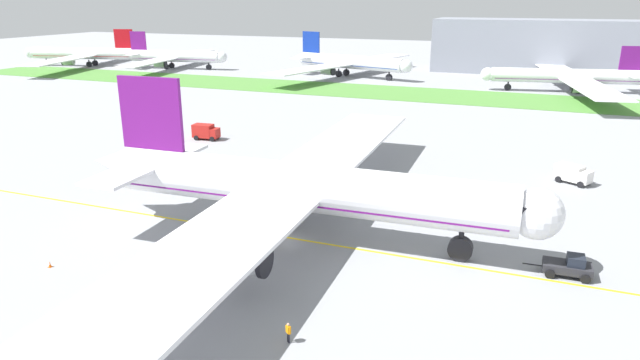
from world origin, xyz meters
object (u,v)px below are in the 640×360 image
Objects in this scene: pushback_tug at (569,266)px; parked_airliner_far_outer at (569,76)px; parked_airliner_far_right at (348,62)px; airliner_foreground at (297,188)px; service_truck_baggage_loader at (573,174)px; traffic_cone_near_nose at (50,264)px; service_truck_fuel_bowser at (206,131)px; ground_crew_wingwalker_port at (288,331)px; parked_airliner_far_left at (85,54)px; parked_airliner_far_centre at (173,56)px.

parked_airliner_far_outer is at bearing 88.80° from pushback_tug.
airliner_foreground is at bearing -73.68° from parked_airliner_far_right.
traffic_cone_near_nose is at bearing -135.69° from service_truck_baggage_loader.
service_truck_fuel_bowser is (-62.21, 3.13, 0.11)m from service_truck_baggage_loader.
airliner_foreground is 25.51m from traffic_cone_near_nose.
pushback_tug is at bearing 44.26° from ground_crew_wingwalker_port.
parked_airliner_far_right is at bearing 97.04° from traffic_cone_near_nose.
pushback_tug reaches higher than traffic_cone_near_nose.
parked_airliner_far_left reaches higher than ground_crew_wingwalker_port.
ground_crew_wingwalker_port is 2.88× the size of traffic_cone_near_nose.
traffic_cone_near_nose is (-19.45, -15.61, -5.37)m from airliner_foreground.
airliner_foreground is 183.22m from parked_airliner_far_left.
parked_airliner_far_outer reaches higher than ground_crew_wingwalker_port.
ground_crew_wingwalker_port is 0.03× the size of parked_airliner_far_centre.
parked_airliner_far_centre is (-132.24, 92.01, 3.08)m from service_truck_baggage_loader.
service_truck_baggage_loader is at bearing 66.93° from ground_crew_wingwalker_port.
traffic_cone_near_nose is 180.16m from parked_airliner_far_left.
parked_airliner_far_outer is at bearing 89.17° from service_truck_baggage_loader.
airliner_foreground reaches higher than ground_crew_wingwalker_port.
parked_airliner_far_centre is at bearing -177.52° from parked_airliner_far_right.
pushback_tug is 1.18× the size of service_truck_baggage_loader.
parked_airliner_far_right is at bearing 4.47° from parked_airliner_far_left.
service_truck_baggage_loader is 1.06× the size of service_truck_fuel_bowser.
airliner_foreground reaches higher than service_truck_fuel_bowser.
traffic_cone_near_nose is 0.11× the size of service_truck_baggage_loader.
parked_airliner_far_outer reaches higher than service_truck_baggage_loader.
ground_crew_wingwalker_port is (-20.06, -19.54, 0.04)m from pushback_tug.
pushback_tug is 117.51m from parked_airliner_far_outer.
ground_crew_wingwalker_port is 0.34× the size of service_truck_fuel_bowser.
service_truck_fuel_bowser is 0.06× the size of parked_airliner_far_left.
parked_airliner_far_centre is at bearing 121.19° from traffic_cone_near_nose.
parked_airliner_far_outer is at bearing 52.91° from service_truck_fuel_bowser.
service_truck_baggage_loader is 0.07× the size of parked_airliner_far_right.
service_truck_fuel_bowser is (-40.95, 53.03, 0.51)m from ground_crew_wingwalker_port.
airliner_foreground reaches higher than service_truck_baggage_loader.
pushback_tug is at bearing -34.99° from parked_airliner_far_left.
parked_airliner_far_outer is (133.50, -4.93, -0.17)m from parked_airliner_far_centre.
ground_crew_wingwalker_port is at bearing -52.32° from service_truck_fuel_bowser.
service_truck_fuel_bowser reaches higher than pushback_tug.
parked_airliner_far_left is (-168.66, 86.85, 3.28)m from service_truck_baggage_loader.
service_truck_baggage_loader is 87.14m from parked_airliner_far_outer.
service_truck_baggage_loader is at bearing 47.57° from airliner_foreground.
parked_airliner_far_left is (-140.00, 118.20, -0.96)m from airliner_foreground.
ground_crew_wingwalker_port is 151.48m from parked_airliner_far_right.
parked_airliner_far_right is at bearing 173.34° from parked_airliner_far_outer.
parked_airliner_far_centre reaches higher than parked_airliner_far_outer.
ground_crew_wingwalker_port is at bearing -135.74° from pushback_tug.
traffic_cone_near_nose is at bearing -110.22° from parked_airliner_far_outer.
parked_airliner_far_left is at bearing -175.53° from parked_airliner_far_right.
service_truck_fuel_bowser is 0.08× the size of parked_airliner_far_centre.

